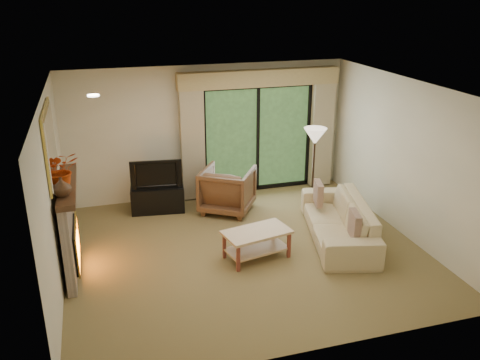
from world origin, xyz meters
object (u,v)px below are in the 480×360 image
object	(u,v)px
media_console	(158,199)
coffee_table	(257,244)
armchair	(227,190)
sofa	(338,220)

from	to	relation	value
media_console	coffee_table	xyz separation A→B (m)	(1.22, -2.20, -0.02)
armchair	sofa	xyz separation A→B (m)	(1.47, -1.61, -0.09)
armchair	coffee_table	bearing A→B (deg)	121.37
armchair	sofa	bearing A→B (deg)	164.65
media_console	coffee_table	bearing A→B (deg)	-53.93
armchair	sofa	size ratio (longest dim) A/B	0.41
media_console	coffee_table	size ratio (longest dim) A/B	0.96
sofa	armchair	bearing A→B (deg)	-123.48
armchair	coffee_table	size ratio (longest dim) A/B	0.91
armchair	coffee_table	world-z (taller)	armchair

